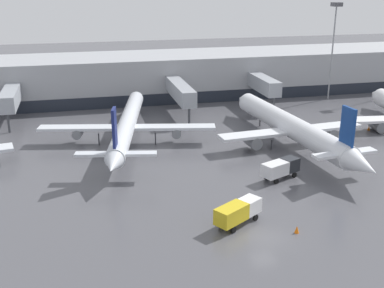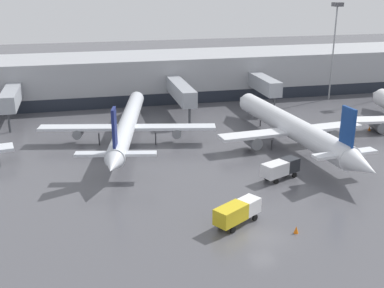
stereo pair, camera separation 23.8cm
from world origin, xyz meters
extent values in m
plane|color=#4C4C51|center=(0.00, 0.00, 0.00)|extent=(320.00, 320.00, 0.00)
cube|color=#9EA0A5|center=(0.00, 62.00, 4.50)|extent=(160.00, 16.00, 9.00)
cube|color=#1E232D|center=(0.00, 53.95, 1.20)|extent=(156.80, 0.10, 2.40)
cube|color=#9399A0|center=(18.75, 48.07, 4.60)|extent=(2.60, 11.86, 2.80)
cylinder|color=#3F4247|center=(18.75, 42.74, 1.60)|extent=(0.44, 0.44, 3.20)
cube|color=#9399A0|center=(-28.53, 47.78, 4.60)|extent=(2.60, 12.44, 2.80)
cylinder|color=#3F4247|center=(-28.53, 42.16, 1.60)|extent=(0.44, 0.44, 3.20)
cube|color=#9399A0|center=(1.44, 46.09, 4.60)|extent=(2.60, 15.81, 2.80)
cylinder|color=#3F4247|center=(1.44, 38.79, 1.60)|extent=(0.44, 0.44, 3.20)
cone|color=white|center=(39.98, 42.08, 2.68)|extent=(3.60, 4.03, 3.14)
cylinder|color=slate|center=(31.44, 28.40, 1.02)|extent=(2.28, 3.73, 1.82)
cylinder|color=silver|center=(-9.81, 32.84, 3.07)|extent=(9.24, 31.72, 2.63)
cone|color=silver|center=(-6.17, 49.84, 3.07)|extent=(3.04, 3.35, 2.49)
cone|color=silver|center=(-13.56, 15.33, 3.07)|extent=(3.14, 4.35, 2.36)
cube|color=silver|center=(-9.98, 32.06, 2.55)|extent=(27.10, 8.06, 0.44)
cube|color=silver|center=(-12.88, 18.50, 3.33)|extent=(10.39, 3.49, 0.35)
cube|color=navy|center=(-12.88, 18.50, 6.57)|extent=(0.81, 2.20, 5.43)
cylinder|color=slate|center=(-17.42, 33.65, 1.75)|extent=(1.97, 2.90, 1.44)
cylinder|color=slate|center=(-2.53, 30.47, 1.75)|extent=(1.97, 2.90, 1.44)
cylinder|color=#2D2D33|center=(-7.64, 42.97, 0.94)|extent=(0.20, 0.20, 1.89)
cylinder|color=#2D2D33|center=(-14.40, 32.19, 0.94)|extent=(0.20, 0.20, 1.89)
cylinder|color=#2D2D33|center=(-5.89, 30.37, 0.94)|extent=(0.20, 0.20, 1.89)
cylinder|color=silver|center=(14.20, 25.86, 3.02)|extent=(5.91, 30.75, 3.29)
cone|color=silver|center=(12.73, 42.89, 3.02)|extent=(3.42, 3.87, 3.12)
cone|color=silver|center=(15.73, 8.17, 3.02)|extent=(3.37, 5.17, 2.96)
cube|color=silver|center=(14.27, 25.10, 2.36)|extent=(23.36, 4.90, 0.44)
cube|color=silver|center=(15.42, 11.84, 3.35)|extent=(8.92, 2.38, 0.35)
cube|color=navy|center=(15.42, 11.84, 6.68)|extent=(0.58, 2.64, 5.36)
cylinder|color=slate|center=(7.80, 24.54, 1.37)|extent=(2.08, 3.35, 1.81)
cylinder|color=slate|center=(20.74, 25.66, 1.37)|extent=(2.08, 3.35, 1.81)
cylinder|color=#2D2D33|center=(13.35, 35.76, 0.77)|extent=(0.20, 0.20, 1.54)
cylinder|color=#2D2D33|center=(10.64, 24.02, 0.77)|extent=(0.20, 0.20, 1.54)
cylinder|color=#2D2D33|center=(18.03, 24.66, 0.77)|extent=(0.20, 0.20, 1.54)
cube|color=gold|center=(-2.61, 2.67, 1.56)|extent=(4.04, 3.48, 1.72)
cube|color=silver|center=(-0.13, 4.21, 1.51)|extent=(2.81, 2.66, 1.62)
cylinder|color=black|center=(-0.50, 4.96, 0.35)|extent=(0.73, 0.58, 0.70)
cylinder|color=black|center=(0.38, 3.56, 0.35)|extent=(0.73, 0.58, 0.70)
cylinder|color=black|center=(-3.59, 3.03, 0.35)|extent=(0.73, 0.58, 0.70)
cylinder|color=black|center=(-2.71, 1.62, 0.35)|extent=(0.73, 0.58, 0.70)
cube|color=silver|center=(6.54, 13.03, 1.55)|extent=(3.81, 3.03, 1.69)
cube|color=#26282D|center=(9.01, 14.10, 1.58)|extent=(2.58, 2.43, 1.75)
cylinder|color=black|center=(8.75, 14.90, 0.35)|extent=(0.74, 0.51, 0.70)
cylinder|color=black|center=(9.42, 13.37, 0.35)|extent=(0.74, 0.51, 0.70)
cylinder|color=black|center=(5.66, 13.55, 0.35)|extent=(0.74, 0.51, 0.70)
cylinder|color=black|center=(6.32, 12.03, 0.35)|extent=(0.74, 0.51, 0.70)
cone|color=orange|center=(30.49, 29.30, 0.36)|extent=(0.48, 0.48, 0.73)
cone|color=orange|center=(3.52, 0.11, 0.39)|extent=(0.48, 0.48, 0.77)
cylinder|color=gray|center=(34.72, 51.10, 9.49)|extent=(0.30, 0.30, 18.99)
cube|color=#4C4C51|center=(34.72, 51.10, 19.39)|extent=(1.80, 1.80, 0.80)
camera|label=1|loc=(-16.89, -39.24, 24.46)|focal=45.00mm
camera|label=2|loc=(-16.66, -39.30, 24.46)|focal=45.00mm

